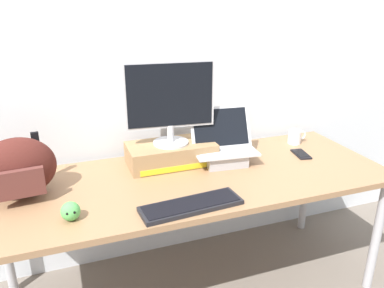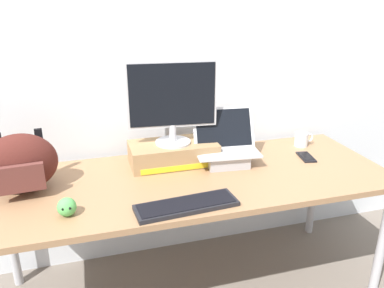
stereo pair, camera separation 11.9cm
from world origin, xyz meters
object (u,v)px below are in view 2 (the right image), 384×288
(toner_box_yellow, at_px, (173,153))
(messenger_backpack, at_px, (21,163))
(coffee_mug, at_px, (302,139))
(open_laptop, at_px, (226,152))
(external_keyboard, at_px, (187,205))
(cell_phone, at_px, (306,157))
(plush_toy, at_px, (67,207))
(desktop_monitor, at_px, (172,101))

(toner_box_yellow, height_order, messenger_backpack, messenger_backpack)
(messenger_backpack, distance_m, coffee_mug, 1.59)
(open_laptop, height_order, external_keyboard, open_laptop)
(cell_phone, bearing_deg, coffee_mug, 77.16)
(plush_toy, bearing_deg, open_laptop, 21.57)
(coffee_mug, bearing_deg, messenger_backpack, -174.47)
(external_keyboard, relative_size, coffee_mug, 3.77)
(external_keyboard, distance_m, coffee_mug, 1.02)
(external_keyboard, xyz_separation_m, messenger_backpack, (-0.70, 0.37, 0.13))
(open_laptop, xyz_separation_m, coffee_mug, (0.54, 0.12, -0.02))
(messenger_backpack, relative_size, coffee_mug, 2.86)
(open_laptop, height_order, plush_toy, open_laptop)
(messenger_backpack, distance_m, cell_phone, 1.51)
(external_keyboard, height_order, plush_toy, plush_toy)
(desktop_monitor, bearing_deg, external_keyboard, -91.01)
(open_laptop, bearing_deg, cell_phone, -1.64)
(cell_phone, relative_size, plush_toy, 1.94)
(toner_box_yellow, height_order, cell_phone, toner_box_yellow)
(toner_box_yellow, bearing_deg, coffee_mug, 2.53)
(coffee_mug, bearing_deg, toner_box_yellow, -177.47)
(desktop_monitor, relative_size, external_keyboard, 1.02)
(open_laptop, distance_m, coffee_mug, 0.56)
(cell_phone, bearing_deg, open_laptop, -177.47)
(desktop_monitor, distance_m, coffee_mug, 0.88)
(external_keyboard, bearing_deg, open_laptop, 46.18)
(cell_phone, bearing_deg, messenger_backpack, -171.20)
(messenger_backpack, bearing_deg, plush_toy, -60.99)
(cell_phone, xyz_separation_m, plush_toy, (-1.30, -0.27, 0.03))
(external_keyboard, distance_m, messenger_backpack, 0.80)
(desktop_monitor, bearing_deg, messenger_backpack, -165.64)
(toner_box_yellow, bearing_deg, open_laptop, -16.38)
(desktop_monitor, relative_size, messenger_backpack, 1.35)
(open_laptop, bearing_deg, toner_box_yellow, 169.19)
(desktop_monitor, height_order, coffee_mug, desktop_monitor)
(open_laptop, relative_size, coffee_mug, 2.95)
(open_laptop, distance_m, cell_phone, 0.48)
(open_laptop, height_order, messenger_backpack, open_laptop)
(open_laptop, bearing_deg, external_keyboard, -123.88)
(toner_box_yellow, relative_size, external_keyboard, 1.02)
(external_keyboard, relative_size, plush_toy, 5.77)
(desktop_monitor, bearing_deg, cell_phone, -4.89)
(toner_box_yellow, relative_size, plush_toy, 5.90)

